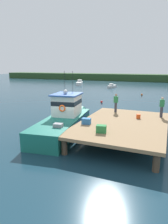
{
  "coord_description": "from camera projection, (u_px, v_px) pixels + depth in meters",
  "views": [
    {
      "loc": [
        7.69,
        -13.99,
        5.17
      ],
      "look_at": [
        1.2,
        1.25,
        1.4
      ],
      "focal_mm": 32.26,
      "sensor_mm": 36.0,
      "label": 1
    }
  ],
  "objects": [
    {
      "name": "deckhand_further_back",
      "position": [
        162.0,
        107.0,
        15.87
      ],
      "size": [
        0.36,
        0.22,
        1.63
      ],
      "color": "#383842",
      "rests_on": "dock"
    },
    {
      "name": "ground_plane",
      "position": [
        65.0,
        130.0,
        16.64
      ],
      "size": [
        200.0,
        200.0,
        0.0
      ],
      "primitive_type": "plane",
      "color": "#193847"
    },
    {
      "name": "bait_bucket",
      "position": [
        138.0,
        116.0,
        15.65
      ],
      "size": [
        0.32,
        0.32,
        0.34
      ],
      "primitive_type": "cylinder",
      "color": "#E04C19",
      "rests_on": "dock"
    },
    {
      "name": "far_shoreline",
      "position": [
        147.0,
        78.0,
        71.99
      ],
      "size": [
        120.0,
        8.0,
        2.4
      ],
      "primitive_type": "cube",
      "color": "#284723",
      "rests_on": "ground"
    },
    {
      "name": "dock",
      "position": [
        123.0,
        124.0,
        14.56
      ],
      "size": [
        6.0,
        9.0,
        1.2
      ],
      "color": "#4C3D2D",
      "rests_on": "ground"
    },
    {
      "name": "mooring_buoy_inshore",
      "position": [
        142.0,
        95.0,
        36.44
      ],
      "size": [
        0.33,
        0.33,
        0.33
      ],
      "primitive_type": "sphere",
      "color": "#EA5B19",
      "rests_on": "ground"
    },
    {
      "name": "main_fishing_boat",
      "position": [
        65.0,
        119.0,
        16.2
      ],
      "size": [
        3.7,
        9.96,
        4.8
      ],
      "color": "#196B5B",
      "rests_on": "ground"
    },
    {
      "name": "moored_boat_outer_mooring",
      "position": [
        112.0,
        86.0,
        49.82
      ],
      "size": [
        1.51,
        4.23,
        1.06
      ],
      "color": "silver",
      "rests_on": "ground"
    },
    {
      "name": "mooring_buoy_spare_mooring",
      "position": [
        102.0,
        102.0,
        29.0
      ],
      "size": [
        0.34,
        0.34,
        0.34
      ],
      "primitive_type": "sphere",
      "color": "red",
      "rests_on": "ground"
    },
    {
      "name": "crate_stack_mid_dock",
      "position": [
        86.0,
        121.0,
        14.16
      ],
      "size": [
        0.65,
        0.52,
        0.4
      ],
      "primitive_type": "cube",
      "rotation": [
        0.0,
        0.0,
        0.14
      ],
      "color": "#3370B2",
      "rests_on": "dock"
    },
    {
      "name": "crate_stack_near_edge",
      "position": [
        101.0,
        129.0,
        12.31
      ],
      "size": [
        0.67,
        0.54,
        0.46
      ],
      "primitive_type": "cube",
      "rotation": [
        0.0,
        0.0,
        0.19
      ],
      "color": "#2D8442",
      "rests_on": "dock"
    },
    {
      "name": "deckhand_by_the_boat",
      "position": [
        116.0,
        103.0,
        17.68
      ],
      "size": [
        0.36,
        0.22,
        1.63
      ],
      "color": "#383842",
      "rests_on": "dock"
    },
    {
      "name": "moored_boat_far_left",
      "position": [
        80.0,
        83.0,
        57.5
      ],
      "size": [
        2.77,
        5.78,
        1.45
      ],
      "color": "white",
      "rests_on": "ground"
    }
  ]
}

